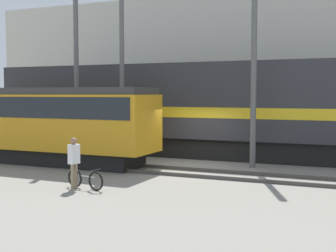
# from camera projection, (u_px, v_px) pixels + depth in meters

# --- Properties ---
(ground_plane) EXTENTS (120.00, 120.00, 0.00)m
(ground_plane) POSITION_uv_depth(u_px,v_px,m) (190.00, 166.00, 20.47)
(ground_plane) COLOR gray
(track_near) EXTENTS (60.00, 1.50, 0.14)m
(track_near) POSITION_uv_depth(u_px,v_px,m) (174.00, 171.00, 18.81)
(track_near) COLOR #47423D
(track_near) RESTS_ON ground
(track_far) EXTENTS (60.00, 1.50, 0.14)m
(track_far) POSITION_uv_depth(u_px,v_px,m) (214.00, 156.00, 23.47)
(track_far) COLOR #47423D
(track_far) RESTS_ON ground
(building_backdrop) EXTENTS (37.87, 6.00, 9.55)m
(building_backdrop) POSITION_uv_depth(u_px,v_px,m) (257.00, 70.00, 31.42)
(building_backdrop) COLOR beige
(building_backdrop) RESTS_ON ground
(freight_locomotive) EXTENTS (21.58, 3.04, 5.27)m
(freight_locomotive) POSITION_uv_depth(u_px,v_px,m) (192.00, 108.00, 23.79)
(freight_locomotive) COLOR black
(freight_locomotive) RESTS_ON ground
(streetcar) EXTENTS (11.21, 2.54, 3.44)m
(streetcar) POSITION_uv_depth(u_px,v_px,m) (40.00, 120.00, 21.37)
(streetcar) COLOR black
(streetcar) RESTS_ON ground
(bicycle) EXTENTS (1.60, 0.52, 0.71)m
(bicycle) POSITION_uv_depth(u_px,v_px,m) (85.00, 179.00, 15.53)
(bicycle) COLOR black
(bicycle) RESTS_ON ground
(person) EXTENTS (0.29, 0.40, 1.72)m
(person) POSITION_uv_depth(u_px,v_px,m) (74.00, 158.00, 15.57)
(person) COLOR #8C7A5B
(person) RESTS_ON ground
(utility_pole_left) EXTENTS (0.24, 0.24, 9.77)m
(utility_pole_left) POSITION_uv_depth(u_px,v_px,m) (76.00, 59.00, 23.39)
(utility_pole_left) COLOR #595959
(utility_pole_left) RESTS_ON ground
(utility_pole_center) EXTENTS (0.22, 0.22, 9.80)m
(utility_pole_center) POSITION_uv_depth(u_px,v_px,m) (122.00, 57.00, 22.33)
(utility_pole_center) COLOR #595959
(utility_pole_center) RESTS_ON ground
(utility_pole_right) EXTENTS (0.25, 0.25, 8.58)m
(utility_pole_right) POSITION_uv_depth(u_px,v_px,m) (254.00, 67.00, 19.79)
(utility_pole_right) COLOR #595959
(utility_pole_right) RESTS_ON ground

